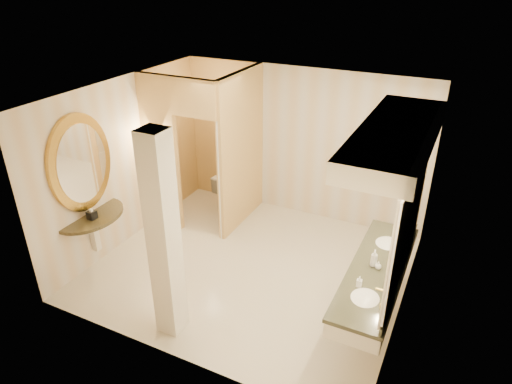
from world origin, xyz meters
TOP-DOWN VIEW (x-y plane):
  - floor at (0.00, 0.00)m, footprint 4.50×4.50m
  - ceiling at (0.00, 0.00)m, footprint 4.50×4.50m
  - wall_back at (0.00, 2.00)m, footprint 4.50×0.02m
  - wall_front at (0.00, -2.00)m, footprint 4.50×0.02m
  - wall_left at (-2.25, 0.00)m, footprint 0.02×4.00m
  - wall_right at (2.25, 0.00)m, footprint 0.02×4.00m
  - toilet_closet at (-1.11, 0.97)m, footprint 1.50×1.55m
  - wall_sconce at (-1.93, 0.43)m, footprint 0.14×0.14m
  - vanity at (1.98, -0.40)m, footprint 0.75×2.47m
  - console_shelf at (-2.21, -0.94)m, footprint 1.12×1.12m
  - pillar at (-0.33, -1.60)m, footprint 0.30×0.30m
  - tissue_box at (-2.08, -1.02)m, footprint 0.13×0.13m
  - toilet at (-1.22, 1.59)m, footprint 0.48×0.74m
  - soap_bottle_a at (1.83, -0.85)m, footprint 0.06×0.07m
  - soap_bottle_b at (1.96, -0.42)m, footprint 0.11×0.11m
  - soap_bottle_c at (1.89, -0.38)m, footprint 0.10×0.10m

SIDE VIEW (x-z plane):
  - floor at x=0.00m, z-range 0.00..0.00m
  - toilet at x=-1.22m, z-range 0.00..0.71m
  - soap_bottle_b at x=1.96m, z-range 0.88..0.98m
  - tissue_box at x=-2.08m, z-range 0.88..0.99m
  - soap_bottle_a at x=1.83m, z-range 0.88..1.01m
  - soap_bottle_c at x=1.89m, z-range 0.88..1.11m
  - wall_back at x=0.00m, z-range 0.00..2.70m
  - wall_front at x=0.00m, z-range 0.00..2.70m
  - wall_left at x=-2.25m, z-range 0.00..2.70m
  - wall_right at x=2.25m, z-range 0.00..2.70m
  - pillar at x=-0.33m, z-range 0.00..2.70m
  - console_shelf at x=-2.21m, z-range 0.35..2.36m
  - toilet_closet at x=-1.11m, z-range 0.04..2.74m
  - vanity at x=1.98m, z-range 0.58..2.67m
  - wall_sconce at x=-1.93m, z-range 1.52..1.94m
  - ceiling at x=0.00m, z-range 2.70..2.70m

